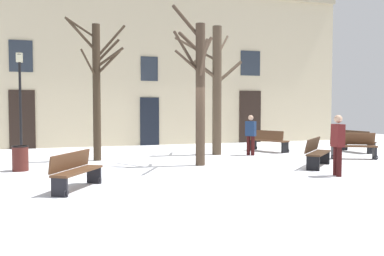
{
  "coord_description": "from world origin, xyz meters",
  "views": [
    {
      "loc": [
        -4.32,
        -11.75,
        1.88
      ],
      "look_at": [
        0.0,
        1.64,
        1.16
      ],
      "focal_mm": 38.97,
      "sensor_mm": 36.0,
      "label": 1
    }
  ],
  "objects_px": {
    "bench_near_center_tree": "(356,141)",
    "person_near_bench": "(338,142)",
    "tree_foreground": "(97,86)",
    "bench_back_to_back_right": "(268,140)",
    "litter_bin": "(20,158)",
    "tree_left_of_center": "(217,88)",
    "streetlamp": "(20,92)",
    "bench_far_corner": "(317,152)",
    "person_by_shop_door": "(251,133)",
    "bench_facing_shops": "(353,145)",
    "bench_back_to_back_left": "(76,170)",
    "tree_right_of_center": "(199,86)"
  },
  "relations": [
    {
      "from": "bench_back_to_back_left",
      "to": "bench_near_center_tree",
      "type": "bearing_deg",
      "value": -37.12
    },
    {
      "from": "tree_left_of_center",
      "to": "tree_right_of_center",
      "type": "bearing_deg",
      "value": -121.61
    },
    {
      "from": "streetlamp",
      "to": "bench_back_to_back_left",
      "type": "distance_m",
      "value": 8.5
    },
    {
      "from": "tree_foreground",
      "to": "tree_left_of_center",
      "type": "xyz_separation_m",
      "value": [
        4.61,
        0.42,
        0.01
      ]
    },
    {
      "from": "streetlamp",
      "to": "bench_near_center_tree",
      "type": "xyz_separation_m",
      "value": [
        13.13,
        -3.54,
        -2.01
      ]
    },
    {
      "from": "person_by_shop_door",
      "to": "person_near_bench",
      "type": "bearing_deg",
      "value": -39.46
    },
    {
      "from": "tree_foreground",
      "to": "tree_right_of_center",
      "type": "bearing_deg",
      "value": -36.7
    },
    {
      "from": "tree_left_of_center",
      "to": "bench_back_to_back_right",
      "type": "distance_m",
      "value": 3.28
    },
    {
      "from": "litter_bin",
      "to": "bench_far_corner",
      "type": "height_order",
      "value": "bench_far_corner"
    },
    {
      "from": "streetlamp",
      "to": "person_by_shop_door",
      "type": "relative_size",
      "value": 2.61
    },
    {
      "from": "bench_far_corner",
      "to": "person_near_bench",
      "type": "distance_m",
      "value": 1.74
    },
    {
      "from": "tree_left_of_center",
      "to": "bench_near_center_tree",
      "type": "height_order",
      "value": "tree_left_of_center"
    },
    {
      "from": "tree_foreground",
      "to": "bench_back_to_back_left",
      "type": "height_order",
      "value": "tree_foreground"
    },
    {
      "from": "tree_left_of_center",
      "to": "litter_bin",
      "type": "bearing_deg",
      "value": -162.97
    },
    {
      "from": "tree_right_of_center",
      "to": "bench_far_corner",
      "type": "relative_size",
      "value": 3.34
    },
    {
      "from": "tree_left_of_center",
      "to": "bench_facing_shops",
      "type": "bearing_deg",
      "value": -33.52
    },
    {
      "from": "bench_back_to_back_left",
      "to": "streetlamp",
      "type": "bearing_deg",
      "value": 43.56
    },
    {
      "from": "litter_bin",
      "to": "bench_near_center_tree",
      "type": "relative_size",
      "value": 0.44
    },
    {
      "from": "bench_back_to_back_right",
      "to": "tree_left_of_center",
      "type": "bearing_deg",
      "value": 74.28
    },
    {
      "from": "streetlamp",
      "to": "litter_bin",
      "type": "xyz_separation_m",
      "value": [
        0.34,
        -4.72,
        -2.1
      ]
    },
    {
      "from": "streetlamp",
      "to": "bench_back_to_back_right",
      "type": "relative_size",
      "value": 2.21
    },
    {
      "from": "streetlamp",
      "to": "bench_facing_shops",
      "type": "relative_size",
      "value": 2.5
    },
    {
      "from": "bench_back_to_back_left",
      "to": "tree_left_of_center",
      "type": "bearing_deg",
      "value": -14.17
    },
    {
      "from": "bench_near_center_tree",
      "to": "bench_facing_shops",
      "type": "bearing_deg",
      "value": 131.88
    },
    {
      "from": "streetlamp",
      "to": "person_near_bench",
      "type": "distance_m",
      "value": 12.08
    },
    {
      "from": "tree_right_of_center",
      "to": "tree_foreground",
      "type": "bearing_deg",
      "value": 143.3
    },
    {
      "from": "tree_left_of_center",
      "to": "litter_bin",
      "type": "relative_size",
      "value": 6.74
    },
    {
      "from": "bench_back_to_back_left",
      "to": "person_near_bench",
      "type": "distance_m",
      "value": 6.85
    },
    {
      "from": "bench_facing_shops",
      "to": "bench_far_corner",
      "type": "bearing_deg",
      "value": -127.02
    },
    {
      "from": "streetlamp",
      "to": "bench_far_corner",
      "type": "bearing_deg",
      "value": -36.55
    },
    {
      "from": "bench_facing_shops",
      "to": "bench_back_to_back_right",
      "type": "distance_m",
      "value": 3.61
    },
    {
      "from": "person_near_bench",
      "to": "person_by_shop_door",
      "type": "bearing_deg",
      "value": -170.92
    },
    {
      "from": "tree_foreground",
      "to": "bench_near_center_tree",
      "type": "bearing_deg",
      "value": -2.98
    },
    {
      "from": "bench_near_center_tree",
      "to": "bench_back_to_back_left",
      "type": "relative_size",
      "value": 1.0
    },
    {
      "from": "tree_foreground",
      "to": "person_near_bench",
      "type": "bearing_deg",
      "value": -42.22
    },
    {
      "from": "bench_far_corner",
      "to": "tree_foreground",
      "type": "bearing_deg",
      "value": 105.79
    },
    {
      "from": "tree_right_of_center",
      "to": "streetlamp",
      "type": "relative_size",
      "value": 1.29
    },
    {
      "from": "bench_near_center_tree",
      "to": "bench_back_to_back_right",
      "type": "bearing_deg",
      "value": 61.64
    },
    {
      "from": "streetlamp",
      "to": "bench_back_to_back_right",
      "type": "xyz_separation_m",
      "value": [
        9.77,
        -2.21,
        -2.0
      ]
    },
    {
      "from": "tree_left_of_center",
      "to": "person_near_bench",
      "type": "height_order",
      "value": "tree_left_of_center"
    },
    {
      "from": "bench_back_to_back_right",
      "to": "litter_bin",
      "type": "bearing_deg",
      "value": 80.69
    },
    {
      "from": "litter_bin",
      "to": "bench_back_to_back_right",
      "type": "bearing_deg",
      "value": 14.86
    },
    {
      "from": "bench_back_to_back_right",
      "to": "person_near_bench",
      "type": "distance_m",
      "value": 6.25
    },
    {
      "from": "bench_near_center_tree",
      "to": "bench_far_corner",
      "type": "distance_m",
      "value": 5.16
    },
    {
      "from": "person_near_bench",
      "to": "person_by_shop_door",
      "type": "distance_m",
      "value": 5.11
    },
    {
      "from": "litter_bin",
      "to": "person_near_bench",
      "type": "distance_m",
      "value": 9.03
    },
    {
      "from": "bench_far_corner",
      "to": "tree_right_of_center",
      "type": "bearing_deg",
      "value": 112.17
    },
    {
      "from": "bench_near_center_tree",
      "to": "person_near_bench",
      "type": "distance_m",
      "value": 6.61
    },
    {
      "from": "tree_foreground",
      "to": "bench_far_corner",
      "type": "distance_m",
      "value": 7.66
    },
    {
      "from": "tree_left_of_center",
      "to": "bench_near_center_tree",
      "type": "distance_m",
      "value": 6.27
    }
  ]
}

